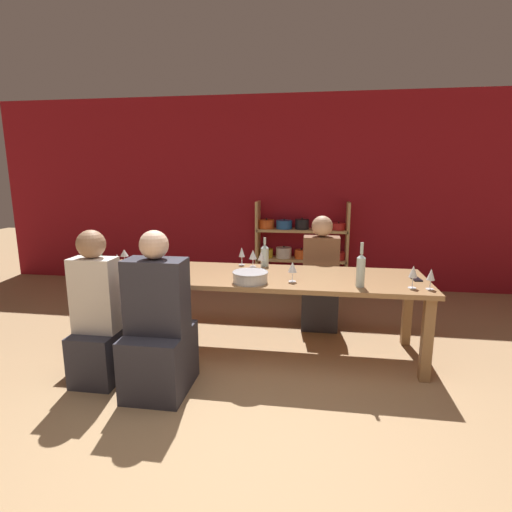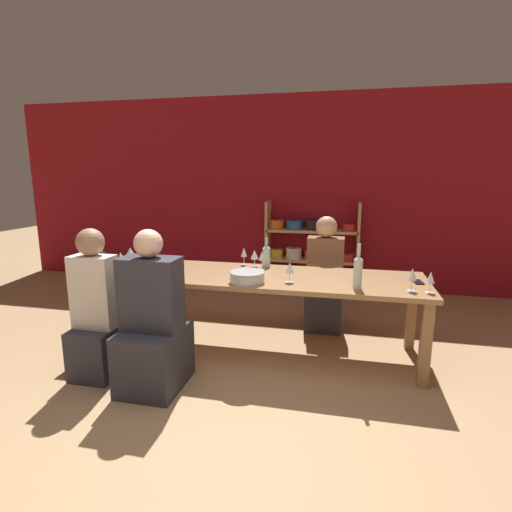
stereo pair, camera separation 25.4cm
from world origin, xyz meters
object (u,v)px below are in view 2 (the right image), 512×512
Objects in this scene: wine_glass_white_b at (431,278)px; wine_glass_red_a at (255,255)px; wine_bottle_green at (102,262)px; wine_glass_white_c at (412,275)px; wine_bottle_dark at (358,271)px; cell_phone at (418,282)px; mixing_bowl at (247,276)px; wine_glass_red_d at (121,258)px; wine_glass_white_a at (262,257)px; person_near_a at (153,332)px; wine_glass_red_b at (244,253)px; wine_glass_empty_a at (130,251)px; wine_bottle_amber at (266,255)px; wine_glass_red_c at (290,268)px; person_near_b at (97,320)px; shelf_unit at (312,254)px; dining_table at (254,282)px; wine_glass_empty_b at (166,263)px; person_far_a at (324,287)px.

wine_glass_red_a is at bearing 159.29° from wine_glass_white_b.
wine_bottle_green is 2.62m from wine_glass_white_c.
cell_phone is (0.50, 0.30, -0.14)m from wine_bottle_dark.
wine_bottle_green reaches higher than mixing_bowl.
wine_bottle_dark reaches higher than wine_glass_red_d.
wine_bottle_green is 2.21m from wine_bottle_dark.
person_near_a reaches higher than wine_glass_white_a.
wine_bottle_dark is (0.89, 0.01, 0.09)m from mixing_bowl.
wine_bottle_green is 1.94× the size of wine_glass_red_d.
wine_glass_red_a is 0.93× the size of wine_glass_red_b.
wine_glass_empty_a is (-1.40, 0.56, 0.05)m from mixing_bowl.
wine_bottle_amber reaches higher than cell_phone.
wine_glass_red_c is at bearing 176.52° from wine_glass_white_b.
person_near_b is at bearing -168.91° from wine_glass_white_c.
shelf_unit reaches higher than wine_bottle_dark.
dining_table is 1.36m from wine_bottle_green.
person_near_b reaches higher than wine_glass_empty_b.
shelf_unit is at bearing 81.91° from mixing_bowl.
person_near_a is (0.71, -0.46, -0.41)m from wine_bottle_green.
shelf_unit is 2.33m from cell_phone.
shelf_unit is at bearing 73.09° from wine_glass_red_b.
cell_phone is at bearing 97.16° from wine_glass_white_b.
person_far_a is (0.25, 0.93, -0.40)m from wine_glass_red_c.
wine_glass_white_b is (2.74, 0.08, -0.01)m from wine_bottle_green.
person_near_a is at bearing -33.09° from wine_bottle_green.
person_near_a reaches higher than wine_glass_red_a.
wine_glass_white_b is at bearing -1.73° from wine_glass_empty_b.
wine_glass_red_a is (-0.07, 0.58, 0.06)m from mixing_bowl.
wine_bottle_green is 2.23m from person_far_a.
wine_bottle_green is 0.27× the size of person_near_b.
dining_table is 1.43m from wine_glass_empty_a.
wine_glass_red_b is at bearing 149.93° from wine_bottle_dark.
cell_phone reaches higher than dining_table.
cell_phone is (1.40, 0.04, 0.08)m from dining_table.
wine_bottle_dark is at bearing -76.83° from shelf_unit.
person_near_b is (0.13, -0.62, -0.38)m from wine_glass_red_d.
person_far_a is at bearing 43.48° from wine_glass_white_a.
wine_bottle_green is at bearing -165.57° from wine_glass_empty_b.
wine_bottle_amber reaches higher than wine_glass_red_a.
wine_bottle_amber is 1.55× the size of wine_glass_white_c.
wine_glass_red_d is at bearing 175.54° from wine_bottle_dark.
person_near_b is (-1.13, -0.72, -0.19)m from dining_table.
dining_table is 17.21× the size of wine_glass_white_a.
mixing_bowl is 1.81× the size of wine_glass_red_a.
mixing_bowl is at bearing 40.98° from person_near_a.
person_far_a is (-0.30, 1.00, -0.42)m from wine_bottle_dark.
wine_glass_white_b is (0.54, 0.01, -0.03)m from wine_bottle_dark.
wine_glass_red_d is (-1.30, -0.30, -0.01)m from wine_glass_white_a.
shelf_unit is at bearing 80.67° from dining_table.
wine_glass_empty_a is (-1.73, -1.82, 0.31)m from shelf_unit.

